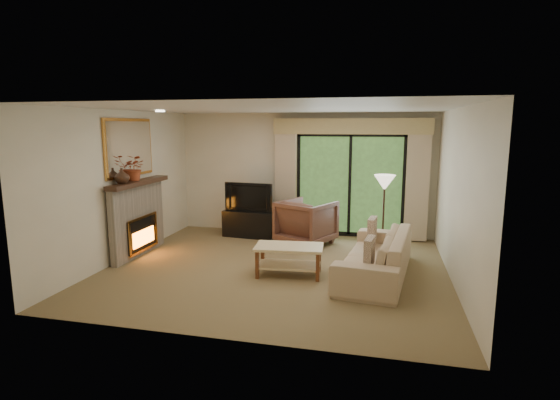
% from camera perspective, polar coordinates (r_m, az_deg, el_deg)
% --- Properties ---
extents(floor, '(5.50, 5.50, 0.00)m').
position_cam_1_polar(floor, '(7.33, -0.55, -8.90)').
color(floor, olive).
rests_on(floor, ground).
extents(ceiling, '(5.50, 5.50, 0.00)m').
position_cam_1_polar(ceiling, '(6.95, -0.58, 11.87)').
color(ceiling, silver).
rests_on(ceiling, ground).
extents(wall_back, '(5.00, 0.00, 5.00)m').
position_cam_1_polar(wall_back, '(9.45, 3.09, 3.39)').
color(wall_back, beige).
rests_on(wall_back, ground).
extents(wall_front, '(5.00, 0.00, 5.00)m').
position_cam_1_polar(wall_front, '(4.67, -7.97, -3.23)').
color(wall_front, beige).
rests_on(wall_front, ground).
extents(wall_left, '(0.00, 5.00, 5.00)m').
position_cam_1_polar(wall_left, '(8.13, -19.75, 1.80)').
color(wall_left, beige).
rests_on(wall_left, ground).
extents(wall_right, '(0.00, 5.00, 5.00)m').
position_cam_1_polar(wall_right, '(6.90, 22.18, 0.33)').
color(wall_right, beige).
rests_on(wall_right, ground).
extents(fireplace, '(0.24, 1.70, 1.37)m').
position_cam_1_polar(fireplace, '(8.33, -18.07, -2.22)').
color(fireplace, gray).
rests_on(fireplace, floor).
extents(mirror, '(0.07, 1.45, 1.02)m').
position_cam_1_polar(mirror, '(8.22, -19.05, 6.48)').
color(mirror, gold).
rests_on(mirror, wall_left).
extents(sliding_door, '(2.26, 0.10, 2.16)m').
position_cam_1_polar(sliding_door, '(9.30, 9.10, 1.94)').
color(sliding_door, black).
rests_on(sliding_door, floor).
extents(curtain_left, '(0.45, 0.18, 2.35)m').
position_cam_1_polar(curtain_left, '(9.37, 0.80, 2.74)').
color(curtain_left, tan).
rests_on(curtain_left, floor).
extents(curtain_right, '(0.45, 0.18, 2.35)m').
position_cam_1_polar(curtain_right, '(9.17, 17.51, 2.14)').
color(curtain_right, tan).
rests_on(curtain_right, floor).
extents(cornice, '(3.20, 0.24, 0.32)m').
position_cam_1_polar(cornice, '(9.12, 9.27, 9.48)').
color(cornice, tan).
rests_on(cornice, wall_back).
extents(media_console, '(1.16, 0.60, 0.56)m').
position_cam_1_polar(media_console, '(9.33, -3.86, -3.06)').
color(media_console, black).
rests_on(media_console, floor).
extents(tv, '(1.06, 0.23, 0.60)m').
position_cam_1_polar(tv, '(9.22, -3.90, 0.46)').
color(tv, black).
rests_on(tv, media_console).
extents(armchair, '(1.28, 1.29, 0.89)m').
position_cam_1_polar(armchair, '(8.67, 3.46, -2.91)').
color(armchair, brown).
rests_on(armchair, floor).
extents(sofa, '(1.21, 2.46, 0.69)m').
position_cam_1_polar(sofa, '(7.04, 12.37, -6.96)').
color(sofa, tan).
rests_on(sofa, floor).
extents(pillow_near, '(0.15, 0.41, 0.40)m').
position_cam_1_polar(pillow_near, '(6.33, 11.60, -6.63)').
color(pillow_near, brown).
rests_on(pillow_near, sofa).
extents(pillow_far, '(0.16, 0.42, 0.41)m').
position_cam_1_polar(pillow_far, '(7.64, 11.94, -3.79)').
color(pillow_far, brown).
rests_on(pillow_far, sofa).
extents(coffee_table, '(1.11, 0.68, 0.48)m').
position_cam_1_polar(coffee_table, '(6.95, 1.19, -7.88)').
color(coffee_table, beige).
rests_on(coffee_table, floor).
extents(floor_lamp, '(0.44, 0.44, 1.45)m').
position_cam_1_polar(floor_lamp, '(8.25, 13.35, -1.82)').
color(floor_lamp, white).
rests_on(floor_lamp, floor).
extents(vase, '(0.31, 0.31, 0.26)m').
position_cam_1_polar(vase, '(7.82, -19.95, 2.98)').
color(vase, '#372216').
rests_on(vase, fireplace).
extents(branches, '(0.44, 0.39, 0.45)m').
position_cam_1_polar(branches, '(8.15, -18.46, 3.99)').
color(branches, '#A44224').
rests_on(branches, fireplace).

